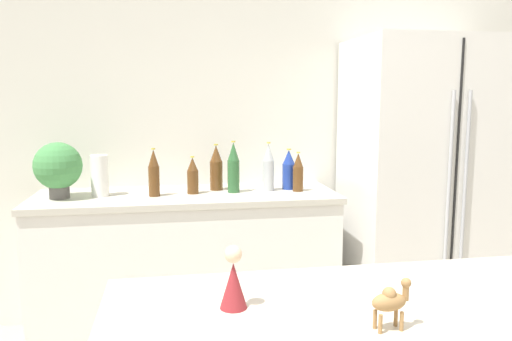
{
  "coord_description": "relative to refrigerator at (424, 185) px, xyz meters",
  "views": [
    {
      "loc": [
        -0.58,
        -0.61,
        1.47
      ],
      "look_at": [
        -0.23,
        1.43,
        1.17
      ],
      "focal_mm": 35.0,
      "sensor_mm": 36.0,
      "label": 1
    }
  ],
  "objects": [
    {
      "name": "wall_back",
      "position": [
        -1.02,
        0.4,
        0.36
      ],
      "size": [
        8.0,
        0.06,
        2.55
      ],
      "color": "silver",
      "rests_on": "ground_plane"
    },
    {
      "name": "back_counter",
      "position": [
        -1.51,
        0.07,
        -0.47
      ],
      "size": [
        1.82,
        0.63,
        0.9
      ],
      "color": "white",
      "rests_on": "ground_plane"
    },
    {
      "name": "refrigerator",
      "position": [
        0.0,
        0.0,
        0.0
      ],
      "size": [
        0.95,
        0.73,
        1.84
      ],
      "color": "silver",
      "rests_on": "ground_plane"
    },
    {
      "name": "potted_plant",
      "position": [
        -2.24,
        0.05,
        0.16
      ],
      "size": [
        0.27,
        0.27,
        0.33
      ],
      "color": "#595451",
      "rests_on": "back_counter"
    },
    {
      "name": "paper_towel_roll",
      "position": [
        -2.02,
        0.08,
        0.1
      ],
      "size": [
        0.1,
        0.1,
        0.24
      ],
      "color": "white",
      "rests_on": "back_counter"
    },
    {
      "name": "back_bottle_0",
      "position": [
        -1.33,
        0.16,
        0.12
      ],
      "size": [
        0.08,
        0.08,
        0.29
      ],
      "color": "brown",
      "rests_on": "back_counter"
    },
    {
      "name": "back_bottle_1",
      "position": [
        -0.83,
        0.03,
        0.1
      ],
      "size": [
        0.07,
        0.07,
        0.25
      ],
      "color": "brown",
      "rests_on": "back_counter"
    },
    {
      "name": "back_bottle_2",
      "position": [
        -1.01,
        0.08,
        0.13
      ],
      "size": [
        0.07,
        0.07,
        0.3
      ],
      "color": "#B2B7BC",
      "rests_on": "back_counter"
    },
    {
      "name": "back_bottle_3",
      "position": [
        -1.48,
        0.06,
        0.09
      ],
      "size": [
        0.07,
        0.07,
        0.23
      ],
      "color": "brown",
      "rests_on": "back_counter"
    },
    {
      "name": "back_bottle_4",
      "position": [
        -0.87,
        0.11,
        0.1
      ],
      "size": [
        0.08,
        0.08,
        0.26
      ],
      "color": "navy",
      "rests_on": "back_counter"
    },
    {
      "name": "back_bottle_5",
      "position": [
        -1.71,
        0.02,
        0.12
      ],
      "size": [
        0.07,
        0.07,
        0.29
      ],
      "color": "brown",
      "rests_on": "back_counter"
    },
    {
      "name": "back_bottle_6",
      "position": [
        -1.23,
        0.06,
        0.13
      ],
      "size": [
        0.07,
        0.07,
        0.32
      ],
      "color": "#2D6033",
      "rests_on": "back_counter"
    },
    {
      "name": "camel_figurine",
      "position": [
        -1.15,
        -1.98,
        0.12
      ],
      "size": [
        0.09,
        0.05,
        0.11
      ],
      "color": "olive",
      "rests_on": "bar_counter"
    },
    {
      "name": "wise_man_figurine_blue",
      "position": [
        -1.47,
        -1.81,
        0.12
      ],
      "size": [
        0.07,
        0.07,
        0.15
      ],
      "color": "maroon",
      "rests_on": "bar_counter"
    }
  ]
}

